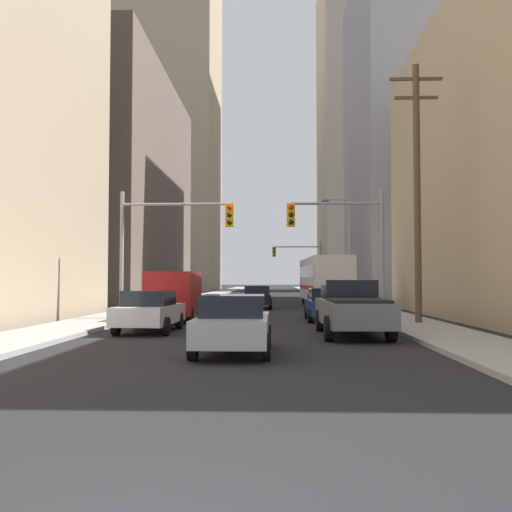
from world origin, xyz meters
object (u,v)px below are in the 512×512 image
Objects in this scene: sedan_silver at (233,324)px; traffic_signal_far_right at (299,259)px; city_bus at (324,279)px; sedan_blue at (327,304)px; sedan_black at (257,297)px; cargo_van_red at (175,293)px; pickup_truck_grey at (352,308)px; traffic_signal_near_right at (340,232)px; sedan_white at (150,311)px; traffic_signal_near_left at (171,232)px.

traffic_signal_far_right reaches higher than sedan_silver.
sedan_blue is at bearing -94.36° from city_bus.
city_bus reaches higher than sedan_blue.
sedan_black is 0.70× the size of traffic_signal_far_right.
sedan_black is (3.48, 10.93, -0.52)m from cargo_van_red.
pickup_truck_grey is at bearing -77.71° from sedan_black.
sedan_silver is 0.70× the size of traffic_signal_far_right.
pickup_truck_grey reaches higher than sedan_silver.
city_bus reaches higher than cargo_van_red.
cargo_van_red is 0.88× the size of traffic_signal_far_right.
city_bus is at bearing 79.73° from sedan_silver.
traffic_signal_far_right reaches higher than sedan_black.
pickup_truck_grey reaches higher than sedan_blue.
sedan_black is at bearing 110.26° from traffic_signal_near_right.
sedan_white is at bearing 171.91° from pickup_truck_grey.
cargo_van_red is 1.26× the size of sedan_silver.
city_bus is 16.22m from traffic_signal_near_left.
traffic_signal_near_left is (-3.70, 11.04, 3.34)m from sedan_silver.
pickup_truck_grey is 0.91× the size of traffic_signal_near_left.
pickup_truck_grey is at bearing -41.96° from cargo_van_red.
pickup_truck_grey reaches higher than sedan_black.
sedan_blue is (7.07, 0.24, -0.52)m from cargo_van_red.
cargo_van_red is 1.25× the size of sedan_blue.
traffic_signal_far_right is at bearing 80.74° from sedan_black.
sedan_silver is 22.28m from sedan_black.
traffic_signal_far_right is at bearing 90.66° from traffic_signal_near_right.
sedan_black is 0.70× the size of traffic_signal_near_right.
pickup_truck_grey reaches higher than sedan_white.
traffic_signal_near_right reaches higher than cargo_van_red.
pickup_truck_grey is 0.91× the size of traffic_signal_far_right.
traffic_signal_near_left is (-7.41, 6.24, 3.18)m from pickup_truck_grey.
sedan_black is (-0.10, 22.28, 0.00)m from sedan_silver.
sedan_blue is at bearing -71.44° from sedan_black.
pickup_truck_grey is 10.20m from traffic_signal_near_left.
pickup_truck_grey is at bearing -93.13° from traffic_signal_near_right.
sedan_white is 9.76m from traffic_signal_near_right.
sedan_blue is at bearing 73.23° from sedan_silver.
sedan_blue is 3.39m from traffic_signal_near_right.
city_bus reaches higher than sedan_white.
pickup_truck_grey is 6.99m from traffic_signal_near_right.
sedan_black is (3.41, 16.45, 0.00)m from sedan_white.
traffic_signal_near_left is at bearing -175.64° from sedan_blue.
pickup_truck_grey is at bearing -40.09° from traffic_signal_near_left.
pickup_truck_grey is 7.30m from sedan_white.
sedan_silver is 0.70× the size of traffic_signal_near_left.
traffic_signal_near_left reaches higher than sedan_blue.
traffic_signal_far_right reaches higher than sedan_blue.
pickup_truck_grey is 1.28× the size of sedan_white.
sedan_white is (0.07, -5.53, -0.52)m from cargo_van_red.
city_bus is 2.13× the size of pickup_truck_grey.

